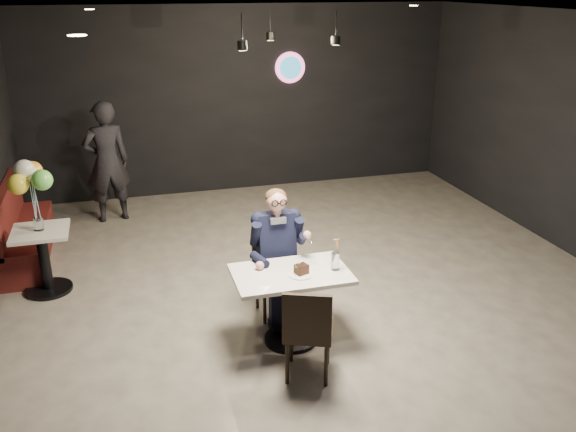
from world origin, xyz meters
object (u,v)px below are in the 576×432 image
object	(u,v)px
side_table	(45,261)
balloon_vase	(39,224)
sundae_glass	(335,261)
passerby	(107,162)
chair_near	(308,329)
seated_man	(276,252)
booth_bench	(25,224)
chair_far	(276,275)
main_table	(291,307)

from	to	relation	value
side_table	balloon_vase	size ratio (longest dim) A/B	5.19
sundae_glass	passerby	world-z (taller)	passerby
side_table	passerby	distance (m)	2.31
chair_near	balloon_vase	size ratio (longest dim) A/B	6.30
seated_man	booth_bench	xyz separation A→B (m)	(-2.69, 2.21, -0.25)
chair_far	main_table	bearing A→B (deg)	-90.00
chair_far	side_table	bearing A→B (deg)	153.12
side_table	balloon_vase	distance (m)	0.44
booth_bench	seated_man	bearing A→B (deg)	-39.44
booth_bench	passerby	xyz separation A→B (m)	(1.04, 1.12, 0.41)
main_table	sundae_glass	world-z (taller)	sundae_glass
chair_far	passerby	size ratio (longest dim) A/B	0.52
sundae_glass	side_table	world-z (taller)	sundae_glass
booth_bench	side_table	distance (m)	1.05
chair_near	chair_far	bearing A→B (deg)	112.05
seated_man	booth_bench	world-z (taller)	seated_man
chair_near	side_table	bearing A→B (deg)	157.89
sundae_glass	passerby	size ratio (longest dim) A/B	0.10
side_table	passerby	size ratio (longest dim) A/B	0.43
passerby	main_table	bearing A→B (deg)	102.65
main_table	seated_man	xyz separation A→B (m)	(0.00, 0.55, 0.34)
chair_near	booth_bench	size ratio (longest dim) A/B	0.48
main_table	sundae_glass	distance (m)	0.63
main_table	seated_man	world-z (taller)	seated_man
sundae_glass	main_table	bearing A→B (deg)	172.15
seated_man	sundae_glass	xyz separation A→B (m)	(0.42, -0.61, 0.12)
booth_bench	side_table	world-z (taller)	booth_bench
side_table	sundae_glass	bearing A→B (deg)	-32.92
sundae_glass	passerby	xyz separation A→B (m)	(-2.06, 3.94, 0.05)
main_table	seated_man	size ratio (longest dim) A/B	0.76
chair_near	seated_man	distance (m)	1.14
side_table	chair_near	bearing A→B (deg)	-44.16
main_table	passerby	bearing A→B (deg)	112.91
chair_near	balloon_vase	bearing A→B (deg)	157.89
sundae_glass	booth_bench	xyz separation A→B (m)	(-3.11, 2.82, -0.36)
seated_man	sundae_glass	distance (m)	0.75
chair_far	balloon_vase	size ratio (longest dim) A/B	6.30
seated_man	sundae_glass	bearing A→B (deg)	-55.26
chair_far	side_table	distance (m)	2.68
chair_far	seated_man	distance (m)	0.26
chair_far	side_table	world-z (taller)	chair_far
balloon_vase	seated_man	bearing A→B (deg)	-26.88
booth_bench	balloon_vase	size ratio (longest dim) A/B	12.99
balloon_vase	passerby	distance (m)	2.25
seated_man	passerby	distance (m)	3.72
side_table	balloon_vase	xyz separation A→B (m)	(0.00, 0.00, 0.44)
chair_far	chair_near	distance (m)	1.11
chair_near	balloon_vase	distance (m)	3.34
chair_far	passerby	bearing A→B (deg)	116.22
main_table	sundae_glass	size ratio (longest dim) A/B	6.31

